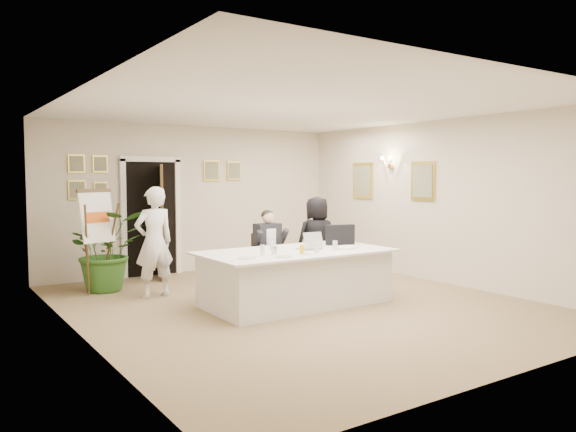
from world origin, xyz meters
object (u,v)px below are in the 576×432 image
(seated_man, at_px, (269,250))
(flip_chart, at_px, (94,247))
(standing_man, at_px, (154,242))
(potted_palm, at_px, (106,251))
(laptop, at_px, (309,240))
(steel_jug, at_px, (274,251))
(paper_stack, at_px, (346,248))
(standing_woman, at_px, (317,240))
(conference_table, at_px, (296,277))
(oj_glass, at_px, (302,250))
(laptop_bag, at_px, (340,235))

(seated_man, xyz_separation_m, flip_chart, (-2.39, 1.27, 0.08))
(standing_man, bearing_deg, potted_palm, -67.76)
(laptop, distance_m, steel_jug, 0.78)
(paper_stack, bearing_deg, standing_woman, 70.79)
(conference_table, bearing_deg, oj_glass, -112.20)
(seated_man, xyz_separation_m, potted_palm, (-2.14, 1.49, -0.01))
(paper_stack, relative_size, oj_glass, 2.49)
(standing_woman, xyz_separation_m, steel_jug, (-1.68, -1.30, 0.08))
(laptop_bag, relative_size, oj_glass, 3.42)
(flip_chart, bearing_deg, conference_table, -45.56)
(flip_chart, bearing_deg, paper_stack, -40.43)
(flip_chart, bearing_deg, potted_palm, 42.09)
(flip_chart, distance_m, laptop_bag, 3.81)
(potted_palm, xyz_separation_m, oj_glass, (1.82, -2.86, 0.19))
(flip_chart, bearing_deg, oj_glass, -51.83)
(seated_man, xyz_separation_m, laptop_bag, (0.79, -0.81, 0.27))
(flip_chart, bearing_deg, standing_woman, -18.88)
(potted_palm, distance_m, paper_stack, 3.85)
(laptop_bag, bearing_deg, standing_woman, 89.66)
(seated_man, distance_m, oj_glass, 1.41)
(conference_table, bearing_deg, laptop_bag, 10.80)
(seated_man, distance_m, flip_chart, 2.71)
(potted_palm, xyz_separation_m, laptop_bag, (2.93, -2.30, 0.28))
(paper_stack, bearing_deg, oj_glass, -172.17)
(oj_glass, bearing_deg, standing_woman, 47.39)
(standing_man, distance_m, paper_stack, 2.89)
(seated_man, height_order, potted_palm, seated_man)
(laptop, bearing_deg, steel_jug, -160.86)
(flip_chart, xyz_separation_m, oj_glass, (2.07, -2.63, 0.10))
(standing_man, bearing_deg, steel_jug, 115.17)
(conference_table, distance_m, steel_jug, 0.68)
(conference_table, xyz_separation_m, steel_jug, (-0.49, -0.20, 0.44))
(potted_palm, bearing_deg, seated_man, -34.89)
(conference_table, bearing_deg, seated_man, 80.27)
(potted_palm, height_order, steel_jug, potted_palm)
(conference_table, height_order, oj_glass, oj_glass)
(oj_glass, distance_m, steel_jug, 0.38)
(laptop, relative_size, steel_jug, 3.07)
(standing_woman, bearing_deg, conference_table, 57.64)
(flip_chart, distance_m, steel_jug, 3.01)
(flip_chart, height_order, steel_jug, flip_chart)
(potted_palm, relative_size, steel_jug, 11.75)
(potted_palm, relative_size, oj_glass, 9.94)
(standing_woman, height_order, steel_jug, standing_woman)
(conference_table, relative_size, laptop, 8.08)
(standing_woman, distance_m, oj_glass, 1.99)
(steel_jug, bearing_deg, flip_chart, 125.13)
(paper_stack, bearing_deg, laptop, 149.25)
(potted_palm, distance_m, oj_glass, 3.39)
(conference_table, relative_size, standing_man, 1.63)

